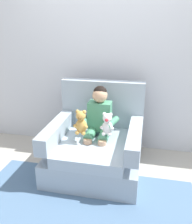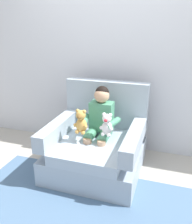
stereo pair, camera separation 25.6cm
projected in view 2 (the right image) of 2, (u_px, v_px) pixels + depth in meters
ground_plane at (96, 170)px, 2.88m from camera, size 8.00×8.00×0.00m
back_wall at (114, 51)px, 3.08m from camera, size 6.00×0.10×2.60m
floor_rug at (69, 216)px, 2.19m from camera, size 2.15×1.50×0.01m
armchair at (97, 146)px, 2.82m from camera, size 1.02×1.00×0.98m
seated_child at (100, 119)px, 2.74m from camera, size 0.45×0.39×0.82m
plush_honey at (81, 122)px, 2.61m from camera, size 0.16×0.13×0.27m
plush_white at (107, 125)px, 2.56m from camera, size 0.15×0.12×0.25m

